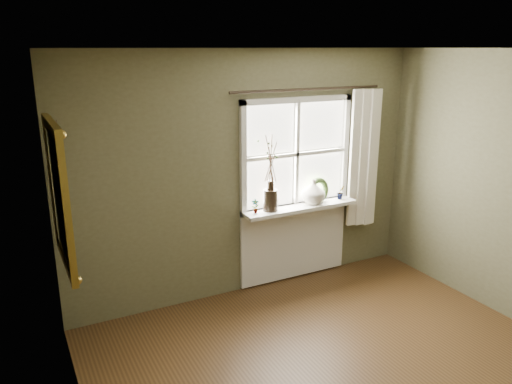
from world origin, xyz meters
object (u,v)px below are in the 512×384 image
object	(u,v)px
dark_jug	(271,200)
cream_vase	(313,192)
gilt_mirror	(58,195)
wreath	(319,192)

from	to	relation	value
dark_jug	cream_vase	distance (m)	0.55
dark_jug	cream_vase	size ratio (longest dim) A/B	0.84
cream_vase	gilt_mirror	bearing A→B (deg)	-169.65
cream_vase	wreath	size ratio (longest dim) A/B	0.98
dark_jug	wreath	bearing A→B (deg)	3.54
wreath	gilt_mirror	distance (m)	2.88
cream_vase	wreath	xyz separation A→B (m)	(0.10, 0.04, -0.03)
wreath	dark_jug	bearing A→B (deg)	172.62
gilt_mirror	cream_vase	bearing A→B (deg)	10.35
cream_vase	gilt_mirror	distance (m)	2.76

